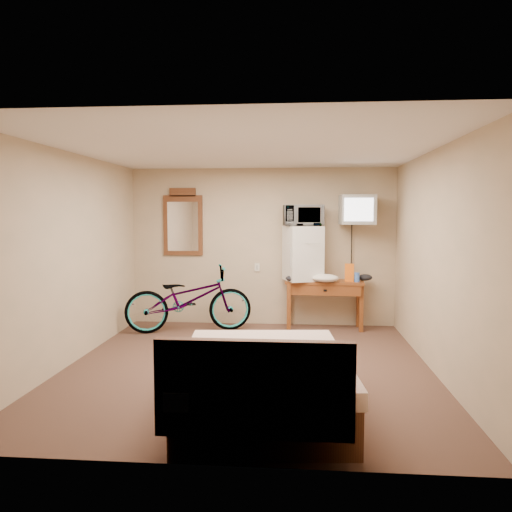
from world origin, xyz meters
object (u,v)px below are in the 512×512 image
object	(u,v)px
microwave	(303,215)
wall_mirror	(183,223)
desk	(324,290)
bicycle	(189,299)
crt_television	(357,210)
mini_fridge	(303,253)
blue_cup	(357,277)
bed	(263,382)

from	to	relation	value
microwave	wall_mirror	xyz separation A→B (m)	(-1.93, 0.22, -0.12)
desk	bicycle	bearing A→B (deg)	-170.65
crt_television	mini_fridge	bearing A→B (deg)	177.90
wall_mirror	blue_cup	bearing A→B (deg)	-6.62
blue_cup	crt_television	world-z (taller)	crt_television
desk	microwave	world-z (taller)	microwave
mini_fridge	blue_cup	world-z (taller)	mini_fridge
bed	wall_mirror	bearing A→B (deg)	112.97
bicycle	bed	distance (m)	3.33
wall_mirror	crt_television	bearing A→B (deg)	-5.25
microwave	crt_television	distance (m)	0.82
bed	blue_cup	bearing A→B (deg)	70.23
desk	microwave	size ratio (longest dim) A/B	2.07
blue_cup	wall_mirror	distance (m)	2.88
blue_cup	crt_television	bearing A→B (deg)	96.11
blue_cup	crt_television	xyz separation A→B (m)	(-0.01, 0.07, 1.02)
desk	blue_cup	xyz separation A→B (m)	(0.48, -0.05, 0.21)
crt_television	microwave	bearing A→B (deg)	177.89
mini_fridge	bed	distance (m)	3.56
microwave	bicycle	distance (m)	2.16
blue_cup	bicycle	xyz separation A→B (m)	(-2.53, -0.29, -0.32)
crt_television	bed	bearing A→B (deg)	-109.30
bed	bicycle	bearing A→B (deg)	113.63
mini_fridge	wall_mirror	distance (m)	1.99
blue_cup	bicycle	size ratio (longest dim) A/B	0.07
desk	bicycle	size ratio (longest dim) A/B	0.64
microwave	mini_fridge	bearing A→B (deg)	-132.16
mini_fridge	crt_television	distance (m)	1.05
blue_cup	bicycle	distance (m)	2.57
mini_fridge	bicycle	xyz separation A→B (m)	(-1.71, -0.38, -0.67)
mini_fridge	microwave	world-z (taller)	microwave
microwave	desk	bearing A→B (deg)	-16.33
desk	blue_cup	world-z (taller)	blue_cup
crt_television	bicycle	bearing A→B (deg)	-172.02
mini_fridge	blue_cup	bearing A→B (deg)	-6.74
desk	bed	world-z (taller)	bed
microwave	wall_mirror	size ratio (longest dim) A/B	0.55
wall_mirror	microwave	bearing A→B (deg)	-6.57
crt_television	bed	size ratio (longest dim) A/B	0.30
bicycle	wall_mirror	bearing A→B (deg)	4.07
crt_television	bicycle	world-z (taller)	crt_television
wall_mirror	bicycle	bearing A→B (deg)	-70.48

